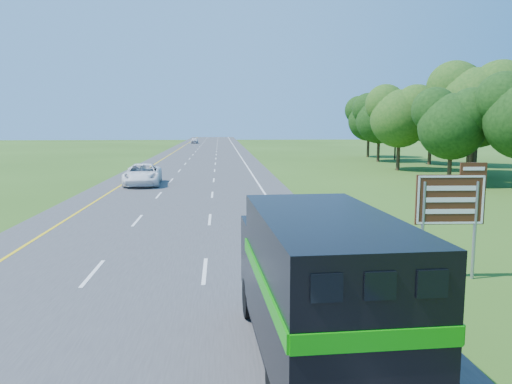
# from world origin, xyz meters

# --- Properties ---
(road) EXTENTS (15.00, 260.00, 0.04)m
(road) POSITION_xyz_m (0.00, 50.00, 0.02)
(road) COLOR #38383A
(road) RESTS_ON ground
(lane_markings) EXTENTS (11.15, 260.00, 0.01)m
(lane_markings) POSITION_xyz_m (0.00, 50.00, 0.04)
(lane_markings) COLOR yellow
(lane_markings) RESTS_ON road
(horse_truck) EXTENTS (2.63, 7.47, 3.26)m
(horse_truck) POSITION_xyz_m (4.20, 3.95, 1.78)
(horse_truck) COLOR black
(horse_truck) RESTS_ON road
(white_suv) EXTENTS (3.19, 6.23, 1.68)m
(white_suv) POSITION_xyz_m (-3.79, 35.05, 0.88)
(white_suv) COLOR white
(white_suv) RESTS_ON road
(far_car) EXTENTS (1.66, 4.08, 1.39)m
(far_car) POSITION_xyz_m (-3.84, 120.69, 0.73)
(far_car) COLOR silver
(far_car) RESTS_ON road
(exit_sign) EXTENTS (2.19, 0.16, 3.72)m
(exit_sign) POSITION_xyz_m (9.57, 9.66, 2.41)
(exit_sign) COLOR gray
(exit_sign) RESTS_ON ground
(delineator) EXTENTS (0.09, 0.05, 1.11)m
(delineator) POSITION_xyz_m (8.82, 20.78, 0.59)
(delineator) COLOR orange
(delineator) RESTS_ON ground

